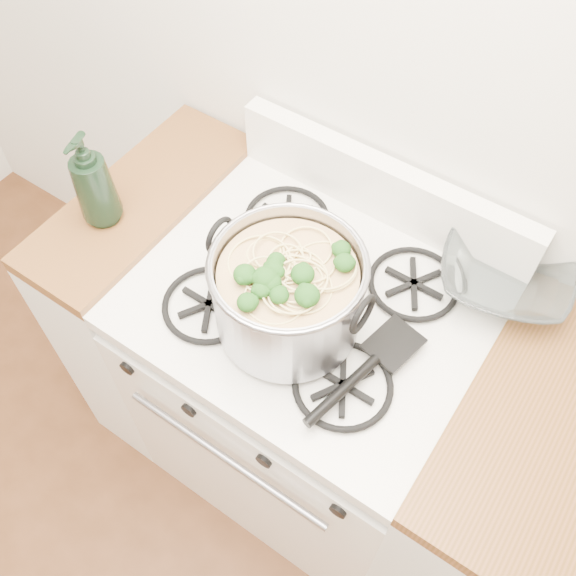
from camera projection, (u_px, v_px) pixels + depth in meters
The scene contains 6 objects.
gas_range at pixel (306, 391), 1.79m from camera, with size 0.76×0.66×0.92m.
counter_left at pixel (168, 300), 1.94m from camera, with size 0.25×0.65×0.92m.
stock_pot at pixel (288, 294), 1.27m from camera, with size 0.34×0.31×0.21m.
spatula at pixel (394, 342), 1.31m from camera, with size 0.29×0.31×0.02m, color black, non-canonical shape.
glass_bowl at pixel (503, 278), 1.39m from camera, with size 0.11×0.11×0.03m, color white.
bottle at pixel (92, 180), 1.42m from camera, with size 0.10×0.10×0.25m, color black.
Camera 1 is at (0.40, 0.58, 2.07)m, focal length 40.00 mm.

